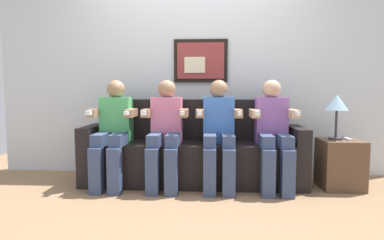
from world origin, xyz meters
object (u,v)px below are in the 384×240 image
at_px(person_right_center, 219,129).
at_px(spare_remote_on_table, 348,139).
at_px(table_lamp, 337,104).
at_px(person_rightmost, 273,130).
at_px(side_table_right, 340,164).
at_px(couch, 193,154).
at_px(person_leftmost, 113,129).
at_px(person_left_center, 166,129).

relative_size(person_right_center, spare_remote_on_table, 8.54).
bearing_deg(person_right_center, table_lamp, 3.66).
relative_size(person_rightmost, spare_remote_on_table, 8.54).
xyz_separation_m(person_right_center, side_table_right, (1.24, 0.06, -0.36)).
xyz_separation_m(side_table_right, table_lamp, (-0.05, 0.01, 0.61)).
bearing_deg(couch, spare_remote_on_table, -4.42).
distance_m(person_leftmost, spare_remote_on_table, 2.40).
distance_m(person_left_center, spare_remote_on_table, 1.86).
xyz_separation_m(person_left_center, person_rightmost, (1.09, 0.00, 0.00)).
height_order(person_leftmost, person_right_center, same).
height_order(person_left_center, spare_remote_on_table, person_left_center).
height_order(person_leftmost, table_lamp, person_leftmost).
bearing_deg(person_rightmost, table_lamp, 6.73).
bearing_deg(person_leftmost, couch, 11.61).
bearing_deg(side_table_right, person_left_center, -178.03).
distance_m(person_left_center, person_rightmost, 1.09).
bearing_deg(couch, side_table_right, -4.04).
height_order(person_left_center, side_table_right, person_left_center).
bearing_deg(table_lamp, person_right_center, -176.34).
distance_m(couch, person_rightmost, 0.89).
distance_m(couch, person_leftmost, 0.89).
distance_m(person_right_center, side_table_right, 1.30).
bearing_deg(table_lamp, person_left_center, -177.49).
bearing_deg(couch, table_lamp, -3.59).
relative_size(couch, side_table_right, 4.67).
distance_m(person_right_center, table_lamp, 1.22).
xyz_separation_m(person_rightmost, spare_remote_on_table, (0.76, 0.05, -0.10)).
relative_size(person_leftmost, spare_remote_on_table, 8.54).
distance_m(person_leftmost, table_lamp, 2.30).
relative_size(person_left_center, spare_remote_on_table, 8.54).
height_order(person_leftmost, spare_remote_on_table, person_leftmost).
relative_size(couch, person_right_center, 2.10).
bearing_deg(spare_remote_on_table, table_lamp, 164.97).
bearing_deg(person_leftmost, table_lamp, 1.91).
height_order(couch, person_right_center, person_right_center).
distance_m(couch, person_left_center, 0.44).
distance_m(couch, spare_remote_on_table, 1.60).
height_order(person_rightmost, side_table_right, person_rightmost).
height_order(person_rightmost, spare_remote_on_table, person_rightmost).
bearing_deg(person_right_center, person_rightmost, 0.00).
relative_size(person_rightmost, table_lamp, 2.41).
xyz_separation_m(couch, table_lamp, (1.47, -0.09, 0.55)).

